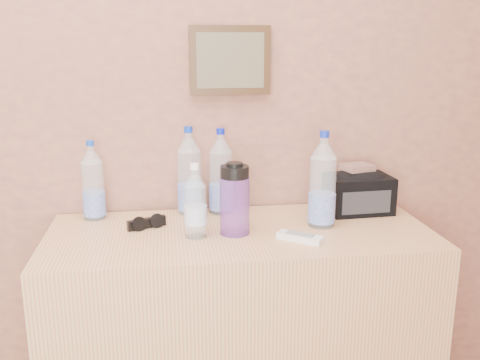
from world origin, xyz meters
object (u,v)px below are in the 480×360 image
toiletry_bag (358,191)px  foil_packet (357,167)px  pet_large_a (93,184)px  dresser (240,337)px  pet_large_d (322,185)px  pet_small (195,205)px  pet_large_c (221,176)px  nalgene_bottle (235,199)px  sunglasses (147,223)px  ac_remote (300,238)px  pet_large_b (189,176)px

toiletry_bag → foil_packet: 0.09m
toiletry_bag → pet_large_a: bearing=173.7°
dresser → pet_large_a: pet_large_a is taller
pet_large_d → pet_small: bearing=-173.6°
dresser → pet_large_a: (-0.52, 0.21, 0.54)m
dresser → pet_large_c: (-0.04, 0.22, 0.56)m
pet_large_c → pet_large_d: (0.34, -0.20, 0.01)m
dresser → pet_small: size_ratio=5.29×
pet_large_c → nalgene_bottle: pet_large_c is taller
dresser → pet_small: (-0.16, -0.04, 0.53)m
pet_large_d → pet_large_c: bearing=148.9°
sunglasses → foil_packet: foil_packet is taller
pet_large_d → pet_large_a: bearing=166.3°
foil_packet → sunglasses: bearing=-173.4°
pet_small → foil_packet: (0.63, 0.20, 0.06)m
pet_large_a → foil_packet: size_ratio=2.71×
pet_large_a → ac_remote: pet_large_a is taller
pet_large_d → sunglasses: 0.63m
dresser → toiletry_bag: toiletry_bag is taller
pet_large_a → pet_small: (0.36, -0.25, -0.02)m
nalgene_bottle → ac_remote: (0.20, -0.10, -0.11)m
pet_large_b → sunglasses: pet_large_b is taller
pet_large_b → dresser: bearing=-54.4°
nalgene_bottle → pet_large_c: bearing=95.0°
dresser → toiletry_bag: 0.71m
pet_large_c → toiletry_bag: size_ratio=1.38×
pet_large_c → nalgene_bottle: (0.02, -0.24, -0.02)m
pet_large_d → sunglasses: size_ratio=2.43×
ac_remote → foil_packet: (0.29, 0.29, 0.16)m
pet_large_c → nalgene_bottle: bearing=-85.0°
pet_small → ac_remote: 0.36m
nalgene_bottle → foil_packet: size_ratio=2.29×
pet_large_a → sunglasses: pet_large_a is taller
pet_large_b → sunglasses: 0.26m
dresser → sunglasses: sunglasses is taller
pet_large_c → sunglasses: bearing=-152.7°
pet_large_c → pet_large_a: bearing=-179.3°
dresser → foil_packet: size_ratio=12.29×
pet_large_a → sunglasses: bearing=-35.6°
pet_large_a → pet_large_c: (0.47, 0.01, 0.01)m
pet_large_a → sunglasses: size_ratio=2.08×
pet_large_c → sunglasses: (-0.28, -0.14, -0.13)m
sunglasses → pet_large_a: bearing=121.0°
nalgene_bottle → pet_large_b: bearing=119.3°
dresser → sunglasses: 0.55m
pet_large_a → pet_large_c: pet_large_c is taller
pet_large_a → pet_small: 0.44m
dresser → nalgene_bottle: 0.54m
pet_large_a → nalgene_bottle: size_ratio=1.18×
pet_large_c → pet_small: 0.28m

